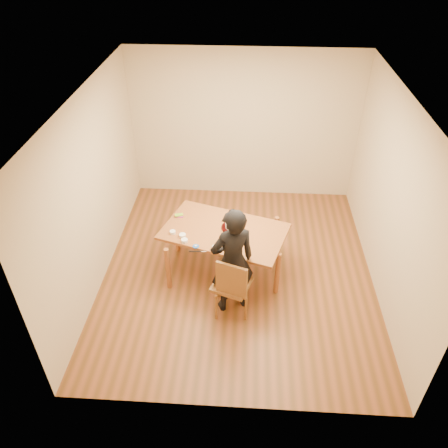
# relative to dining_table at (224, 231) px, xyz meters

# --- Properties ---
(room_shell) EXTENTS (4.00, 4.50, 2.70)m
(room_shell) POSITION_rel_dining_table_xyz_m (0.21, 0.34, 0.62)
(room_shell) COLOR brown
(room_shell) RESTS_ON ground
(dining_table) EXTENTS (1.94, 1.49, 0.04)m
(dining_table) POSITION_rel_dining_table_xyz_m (0.00, 0.00, 0.00)
(dining_table) COLOR brown
(dining_table) RESTS_ON floor
(dining_chair) EXTENTS (0.59, 0.59, 0.04)m
(dining_chair) POSITION_rel_dining_table_xyz_m (0.15, -0.78, -0.28)
(dining_chair) COLOR brown
(dining_chair) RESTS_ON floor
(cake_plate) EXTENTS (0.32, 0.32, 0.02)m
(cake_plate) POSITION_rel_dining_table_xyz_m (0.11, 0.06, 0.03)
(cake_plate) COLOR #AB0B0D
(cake_plate) RESTS_ON dining_table
(cake) EXTENTS (0.20, 0.20, 0.06)m
(cake) POSITION_rel_dining_table_xyz_m (0.11, 0.06, 0.08)
(cake) COLOR white
(cake) RESTS_ON cake_plate
(frosting_dome) EXTENTS (0.20, 0.20, 0.03)m
(frosting_dome) POSITION_rel_dining_table_xyz_m (0.11, 0.06, 0.12)
(frosting_dome) COLOR white
(frosting_dome) RESTS_ON cake
(frosting_tub) EXTENTS (0.09, 0.09, 0.08)m
(frosting_tub) POSITION_rel_dining_table_xyz_m (-0.09, -0.46, 0.06)
(frosting_tub) COLOR white
(frosting_tub) RESTS_ON dining_table
(frosting_lid) EXTENTS (0.09, 0.09, 0.01)m
(frosting_lid) POSITION_rel_dining_table_xyz_m (-0.36, -0.39, 0.03)
(frosting_lid) COLOR blue
(frosting_lid) RESTS_ON dining_table
(frosting_dollop) EXTENTS (0.04, 0.04, 0.02)m
(frosting_dollop) POSITION_rel_dining_table_xyz_m (-0.36, -0.39, 0.04)
(frosting_dollop) COLOR white
(frosting_dollop) RESTS_ON frosting_lid
(ramekin_green) EXTENTS (0.09, 0.09, 0.04)m
(ramekin_green) POSITION_rel_dining_table_xyz_m (-0.53, -0.30, 0.04)
(ramekin_green) COLOR white
(ramekin_green) RESTS_ON dining_table
(ramekin_yellow) EXTENTS (0.09, 0.09, 0.04)m
(ramekin_yellow) POSITION_rel_dining_table_xyz_m (-0.57, -0.19, 0.04)
(ramekin_yellow) COLOR white
(ramekin_yellow) RESTS_ON dining_table
(ramekin_multi) EXTENTS (0.08, 0.08, 0.04)m
(ramekin_multi) POSITION_rel_dining_table_xyz_m (-0.72, -0.11, 0.04)
(ramekin_multi) COLOR white
(ramekin_multi) RESTS_ON dining_table
(candy_box_pink) EXTENTS (0.12, 0.06, 0.02)m
(candy_box_pink) POSITION_rel_dining_table_xyz_m (-0.69, 0.29, 0.03)
(candy_box_pink) COLOR #DC3391
(candy_box_pink) RESTS_ON dining_table
(candy_box_green) EXTENTS (0.13, 0.09, 0.02)m
(candy_box_green) POSITION_rel_dining_table_xyz_m (-0.69, 0.30, 0.05)
(candy_box_green) COLOR green
(candy_box_green) RESTS_ON candy_box_pink
(spatula) EXTENTS (0.17, 0.03, 0.01)m
(spatula) POSITION_rel_dining_table_xyz_m (-0.36, -0.50, 0.03)
(spatula) COLOR black
(spatula) RESTS_ON dining_table
(person) EXTENTS (0.69, 0.58, 1.61)m
(person) POSITION_rel_dining_table_xyz_m (0.15, -0.73, 0.08)
(person) COLOR black
(person) RESTS_ON floor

